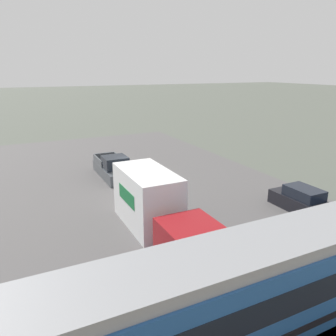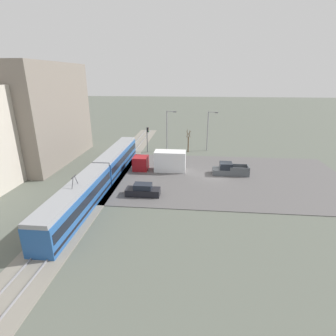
% 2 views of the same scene
% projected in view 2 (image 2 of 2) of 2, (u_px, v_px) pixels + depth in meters
% --- Properties ---
extents(ground_plane, '(320.00, 320.00, 0.00)m').
position_uv_depth(ground_plane, '(216.00, 177.00, 39.86)').
color(ground_plane, '#565B51').
extents(road_surface, '(21.50, 38.48, 0.08)m').
position_uv_depth(road_surface, '(216.00, 177.00, 39.85)').
color(road_surface, '#565454').
rests_on(road_surface, ground).
extents(rail_bed, '(69.17, 4.40, 0.22)m').
position_uv_depth(rail_bed, '(113.00, 173.00, 41.33)').
color(rail_bed, gray).
rests_on(rail_bed, ground).
extents(light_rail_tram, '(31.74, 2.70, 4.46)m').
position_uv_depth(light_rail_tram, '(101.00, 175.00, 36.20)').
color(light_rail_tram, '#235193').
rests_on(light_rail_tram, ground).
extents(box_truck, '(2.49, 8.42, 3.24)m').
position_uv_depth(box_truck, '(163.00, 162.00, 42.04)').
color(box_truck, maroon).
rests_on(box_truck, ground).
extents(pickup_truck, '(2.04, 5.50, 1.89)m').
position_uv_depth(pickup_truck, '(230.00, 170.00, 40.61)').
color(pickup_truck, '#4C5156').
rests_on(pickup_truck, ground).
extents(sedan_car_0, '(1.73, 4.37, 1.57)m').
position_uv_depth(sedan_car_0, '(143.00, 190.00, 33.53)').
color(sedan_car_0, black).
rests_on(sedan_car_0, ground).
extents(traffic_light_pole, '(0.28, 0.47, 5.03)m').
position_uv_depth(traffic_light_pole, '(147.00, 136.00, 51.81)').
color(traffic_light_pole, '#47474C').
rests_on(traffic_light_pole, ground).
extents(street_tree, '(1.07, 0.89, 4.52)m').
position_uv_depth(street_tree, '(188.00, 142.00, 52.34)').
color(street_tree, brown).
rests_on(street_tree, ground).
extents(street_lamp_near_crossing, '(0.36, 1.95, 7.94)m').
position_uv_depth(street_lamp_near_crossing, '(209.00, 128.00, 52.58)').
color(street_lamp_near_crossing, gray).
rests_on(street_lamp_near_crossing, ground).
extents(street_lamp_mid_block, '(0.36, 1.95, 8.12)m').
position_uv_depth(street_lamp_mid_block, '(168.00, 128.00, 52.24)').
color(street_lamp_mid_block, gray).
rests_on(street_lamp_mid_block, ground).
extents(backdrop_warehouse, '(19.84, 15.74, 16.71)m').
position_uv_depth(backdrop_warehouse, '(24.00, 114.00, 45.67)').
color(backdrop_warehouse, slate).
rests_on(backdrop_warehouse, ground).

